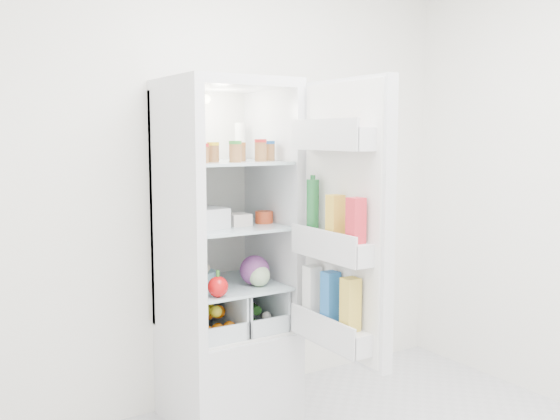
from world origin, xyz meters
TOP-DOWN VIEW (x-y plane):
  - room_walls at (0.00, 0.00)m, footprint 3.02×3.02m
  - refrigerator at (-0.20, 1.25)m, footprint 0.60×0.60m
  - shelf_low at (-0.20, 1.19)m, footprint 0.49×0.53m
  - shelf_mid at (-0.20, 1.19)m, footprint 0.49×0.53m
  - shelf_top at (-0.20, 1.19)m, footprint 0.49×0.53m
  - crisper_left at (-0.32, 1.19)m, footprint 0.23×0.46m
  - crisper_right at (-0.08, 1.19)m, footprint 0.23×0.46m
  - condiment_jars at (-0.20, 1.07)m, footprint 0.46×0.16m
  - squeeze_bottle at (-0.03, 1.35)m, footprint 0.07×0.07m
  - tub_white at (-0.33, 1.13)m, footprint 0.18×0.18m
  - tub_cream at (-0.16, 1.13)m, footprint 0.11×0.11m
  - tin_red at (-0.01, 1.14)m, footprint 0.10×0.10m
  - red_cabbage at (-0.09, 1.09)m, footprint 0.15×0.15m
  - bell_pepper at (-0.37, 0.97)m, footprint 0.10×0.10m
  - mushroom_bowl at (-0.34, 1.22)m, footprint 0.21×0.21m
  - salad_bag at (-0.09, 1.05)m, footprint 0.11×0.11m
  - citrus_pile at (-0.32, 1.13)m, footprint 0.20×0.24m
  - veg_pile at (-0.07, 1.18)m, footprint 0.16×0.30m
  - fridge_door at (0.10, 0.61)m, footprint 0.18×0.60m

SIDE VIEW (x-z plane):
  - veg_pile at x=-0.07m, z-range 0.51..0.61m
  - citrus_pile at x=-0.32m, z-range 0.51..0.67m
  - crisper_left at x=-0.32m, z-range 0.50..0.72m
  - crisper_right at x=-0.08m, z-range 0.50..0.72m
  - refrigerator at x=-0.20m, z-range -0.23..1.57m
  - shelf_low at x=-0.20m, z-range 0.73..0.75m
  - mushroom_bowl at x=-0.34m, z-range 0.75..0.82m
  - bell_pepper at x=-0.37m, z-range 0.75..0.85m
  - salad_bag at x=-0.09m, z-range 0.75..0.86m
  - red_cabbage at x=-0.09m, z-range 0.75..0.90m
  - shelf_mid at x=-0.20m, z-range 1.04..1.06m
  - tub_cream at x=-0.16m, z-range 1.06..1.12m
  - tin_red at x=-0.01m, z-range 1.06..1.12m
  - fridge_door at x=0.10m, z-range 0.44..1.74m
  - tub_white at x=-0.33m, z-range 1.06..1.16m
  - shelf_top at x=-0.20m, z-range 1.37..1.39m
  - condiment_jars at x=-0.20m, z-range 1.39..1.47m
  - squeeze_bottle at x=-0.03m, z-range 1.39..1.58m
  - room_walls at x=0.00m, z-range 0.29..2.90m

